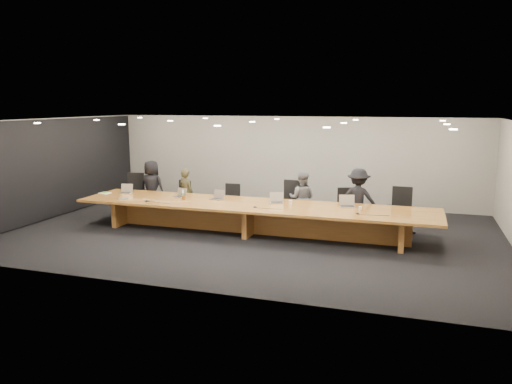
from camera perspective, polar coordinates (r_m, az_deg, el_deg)
ground at (r=12.54m, az=-0.43°, el=-4.73°), size 12.00×12.00×0.00m
back_wall at (r=16.06m, az=4.10°, el=3.62°), size 12.00×0.02×2.80m
left_wall_panel at (r=15.20m, az=-22.21°, el=2.41°), size 0.08×7.84×2.74m
conference_table at (r=12.41m, az=-0.43°, el=-2.41°), size 9.00×1.80×0.75m
chair_far_left at (r=15.20m, az=-13.76°, el=-0.08°), size 0.74×0.74×1.19m
chair_left at (r=14.48m, az=-8.65°, el=-0.71°), size 0.67×0.67×1.04m
chair_mid_left at (r=13.87m, az=-2.92°, el=-1.14°), size 0.54×0.54×1.02m
chair_mid_right at (r=13.32m, az=3.93°, el=-1.21°), size 0.64×0.64×1.20m
chair_right at (r=13.15m, az=10.37°, el=-1.82°), size 0.69×0.69×1.06m
chair_far_right at (r=12.92m, az=16.21°, el=-2.02°), size 0.63×0.63×1.18m
person_a at (r=14.92m, az=-11.82°, el=0.55°), size 0.78×0.53×1.57m
person_b at (r=14.31m, az=-7.98°, el=-0.10°), size 0.59×0.49×1.40m
person_c at (r=13.30m, az=5.26°, el=-0.74°), size 0.72×0.57×1.43m
person_d at (r=12.99m, az=11.59°, el=-0.82°), size 1.06×0.64×1.59m
laptop_a at (r=14.27m, az=-14.70°, el=0.37°), size 0.37×0.30×0.26m
laptop_b at (r=13.41m, az=-8.78°, el=-0.06°), size 0.36×0.30×0.24m
laptop_c at (r=12.96m, az=-4.51°, el=-0.30°), size 0.36×0.30×0.25m
laptop_d at (r=12.46m, az=2.41°, el=-0.66°), size 0.41×0.35×0.27m
laptop_e at (r=12.16m, az=10.43°, el=-1.03°), size 0.43×0.36×0.29m
water_bottle at (r=13.35m, az=-8.37°, el=-0.21°), size 0.06×0.06×0.19m
amber_mug at (r=13.05m, az=-8.27°, el=-0.61°), size 0.12×0.12×0.11m
paper_cup_near at (r=12.29m, az=3.97°, el=-1.22°), size 0.11×0.11×0.10m
paper_cup_far at (r=11.89m, az=11.83°, el=-1.84°), size 0.09×0.09×0.09m
notepad at (r=14.43m, az=-16.88°, el=-0.12°), size 0.32×0.27×0.02m
lime_gadget at (r=14.42m, az=-16.88°, el=-0.04°), size 0.16×0.10×0.02m
av_box at (r=13.42m, az=-14.96°, el=-0.74°), size 0.25×0.22×0.03m
mic_left at (r=12.97m, az=-12.35°, el=-0.99°), size 0.18×0.18×0.03m
mic_center at (r=11.96m, az=-0.13°, el=-1.70°), size 0.11×0.11×0.03m
mic_right at (r=11.50m, az=11.53°, el=-2.39°), size 0.11×0.11×0.03m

